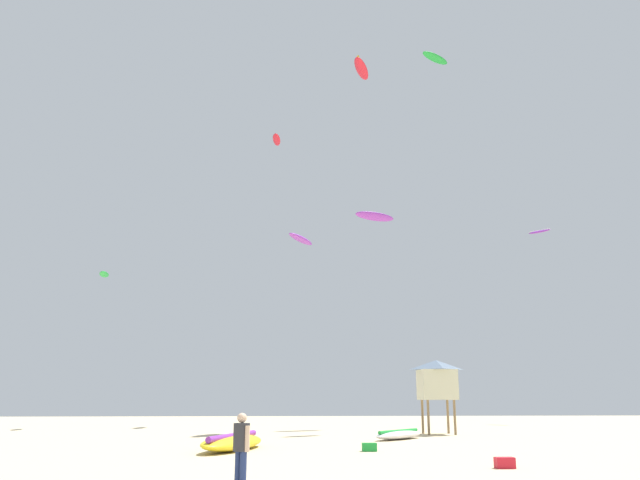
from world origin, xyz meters
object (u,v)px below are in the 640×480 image
person_foreground (241,444)px  kite_aloft_1 (301,239)px  kite_grounded_mid (233,442)px  kite_aloft_3 (375,216)px  lifeguard_tower (437,379)px  cooler_box (369,447)px  kite_aloft_6 (435,58)px  kite_aloft_0 (539,231)px  kite_aloft_5 (104,274)px  kite_aloft_4 (361,69)px  kite_aloft_2 (277,140)px  gear_bag (505,463)px  kite_grounded_near (399,435)px

person_foreground → kite_aloft_1: bearing=44.6°
kite_grounded_mid → kite_aloft_3: kite_aloft_3 is taller
kite_grounded_mid → lifeguard_tower: bearing=43.5°
lifeguard_tower → kite_aloft_3: bearing=106.7°
person_foreground → cooler_box: (4.40, 10.20, -0.84)m
lifeguard_tower → cooler_box: 12.86m
kite_aloft_6 → kite_aloft_0: bearing=42.8°
kite_grounded_mid → kite_aloft_3: bearing=64.3°
kite_aloft_1 → person_foreground: bearing=-94.9°
kite_aloft_1 → kite_aloft_6: bearing=12.6°
cooler_box → kite_aloft_5: bearing=128.8°
kite_aloft_3 → kite_aloft_5: (-19.76, 1.69, -4.25)m
kite_grounded_mid → kite_aloft_4: kite_aloft_4 is taller
kite_aloft_2 → kite_aloft_5: 18.55m
kite_aloft_4 → kite_aloft_5: bearing=169.2°
kite_grounded_mid → kite_aloft_5: 24.85m
kite_grounded_mid → kite_aloft_6: 33.07m
cooler_box → kite_aloft_2: (-4.17, 25.43, 23.55)m
kite_aloft_1 → kite_grounded_mid: bearing=-103.2°
lifeguard_tower → kite_aloft_2: bearing=124.4°
person_foreground → kite_aloft_2: (0.23, 35.63, 22.72)m
person_foreground → kite_aloft_0: bearing=17.1°
gear_bag → kite_aloft_4: bearing=92.5°
kite_grounded_mid → kite_aloft_1: kite_aloft_1 is taller
lifeguard_tower → kite_aloft_4: kite_aloft_4 is taller
gear_bag → kite_grounded_near: bearing=93.4°
kite_aloft_4 → kite_aloft_1: bearing=-146.1°
kite_grounded_near → kite_grounded_mid: bearing=-142.1°
kite_grounded_mid → cooler_box: bearing=-9.3°
kite_aloft_3 → kite_aloft_6: size_ratio=1.32×
kite_grounded_mid → kite_aloft_2: 33.94m
kite_aloft_0 → kite_aloft_5: (-35.50, -6.13, -5.41)m
kite_aloft_0 → kite_aloft_4: (-16.79, -9.70, 9.84)m
cooler_box → kite_grounded_mid: bearing=170.7°
kite_aloft_0 → kite_aloft_6: kite_aloft_6 is taller
gear_bag → kite_aloft_4: (-1.01, 23.17, 25.84)m
lifeguard_tower → kite_aloft_1: size_ratio=1.24×
cooler_box → kite_grounded_near: bearing=70.7°
gear_bag → kite_aloft_3: kite_aloft_3 is taller
lifeguard_tower → kite_aloft_6: size_ratio=1.59×
kite_aloft_1 → kite_aloft_5: kite_aloft_1 is taller
kite_grounded_mid → cooler_box: 5.45m
kite_aloft_3 → kite_grounded_near: bearing=-94.0°
kite_aloft_1 → kite_aloft_2: (-1.83, 11.56, 11.74)m
kite_grounded_near → kite_aloft_6: (5.22, 9.15, 26.38)m
lifeguard_tower → kite_aloft_4: (-3.32, 5.69, 22.95)m
person_foreground → kite_aloft_6: bearing=24.9°
lifeguard_tower → kite_aloft_5: bearing=157.2°
lifeguard_tower → kite_aloft_2: (-9.70, 14.19, 20.66)m
gear_bag → kite_grounded_mid: bearing=140.4°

